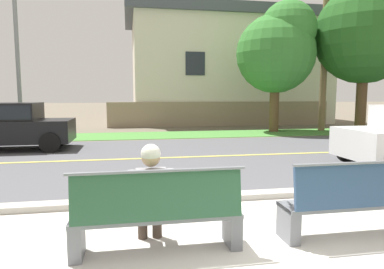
{
  "coord_description": "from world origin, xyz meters",
  "views": [
    {
      "loc": [
        -1.55,
        -3.23,
        1.79
      ],
      "look_at": [
        -0.29,
        3.59,
        1.0
      ],
      "focal_mm": 32.46,
      "sensor_mm": 36.0,
      "label": 1
    }
  ],
  "objects_px": {
    "car_black_near": "(3,124)",
    "shade_tree_centre": "(369,27)",
    "bench_left": "(158,215)",
    "seated_person_grey": "(151,192)",
    "bench_right": "(358,202)",
    "streetlamp": "(18,44)",
    "shade_tree_left": "(279,48)"
  },
  "relations": [
    {
      "from": "seated_person_grey",
      "to": "car_black_near",
      "type": "xyz_separation_m",
      "value": [
        -4.24,
        8.21,
        0.18
      ]
    },
    {
      "from": "streetlamp",
      "to": "shade_tree_centre",
      "type": "distance_m",
      "value": 15.54
    },
    {
      "from": "streetlamp",
      "to": "shade_tree_centre",
      "type": "xyz_separation_m",
      "value": [
        15.49,
        -0.22,
        1.19
      ]
    },
    {
      "from": "seated_person_grey",
      "to": "streetlamp",
      "type": "bearing_deg",
      "value": 111.72
    },
    {
      "from": "seated_person_grey",
      "to": "car_black_near",
      "type": "relative_size",
      "value": 0.29
    },
    {
      "from": "seated_person_grey",
      "to": "shade_tree_left",
      "type": "bearing_deg",
      "value": 59.94
    },
    {
      "from": "bench_left",
      "to": "bench_right",
      "type": "xyz_separation_m",
      "value": [
        2.49,
        0.0,
        0.0
      ]
    },
    {
      "from": "bench_left",
      "to": "bench_right",
      "type": "relative_size",
      "value": 1.0
    },
    {
      "from": "bench_right",
      "to": "streetlamp",
      "type": "xyz_separation_m",
      "value": [
        -7.04,
        11.42,
        3.34
      ]
    },
    {
      "from": "bench_right",
      "to": "car_black_near",
      "type": "height_order",
      "value": "car_black_near"
    },
    {
      "from": "bench_left",
      "to": "shade_tree_centre",
      "type": "height_order",
      "value": "shade_tree_centre"
    },
    {
      "from": "car_black_near",
      "to": "streetlamp",
      "type": "bearing_deg",
      "value": 94.51
    },
    {
      "from": "shade_tree_left",
      "to": "shade_tree_centre",
      "type": "xyz_separation_m",
      "value": [
        4.11,
        -0.88,
        0.97
      ]
    },
    {
      "from": "seated_person_grey",
      "to": "car_black_near",
      "type": "height_order",
      "value": "car_black_near"
    },
    {
      "from": "bench_left",
      "to": "shade_tree_left",
      "type": "bearing_deg",
      "value": 60.52
    },
    {
      "from": "seated_person_grey",
      "to": "streetlamp",
      "type": "xyz_separation_m",
      "value": [
        -4.48,
        11.25,
        3.12
      ]
    },
    {
      "from": "seated_person_grey",
      "to": "streetlamp",
      "type": "height_order",
      "value": "streetlamp"
    },
    {
      "from": "bench_left",
      "to": "seated_person_grey",
      "type": "distance_m",
      "value": 0.28
    },
    {
      "from": "car_black_near",
      "to": "shade_tree_centre",
      "type": "height_order",
      "value": "shade_tree_centre"
    },
    {
      "from": "shade_tree_centre",
      "to": "car_black_near",
      "type": "bearing_deg",
      "value": -169.51
    },
    {
      "from": "bench_left",
      "to": "seated_person_grey",
      "type": "height_order",
      "value": "seated_person_grey"
    },
    {
      "from": "seated_person_grey",
      "to": "shade_tree_centre",
      "type": "distance_m",
      "value": 16.17
    },
    {
      "from": "bench_left",
      "to": "shade_tree_left",
      "type": "distance_m",
      "value": 14.33
    },
    {
      "from": "seated_person_grey",
      "to": "shade_tree_left",
      "type": "xyz_separation_m",
      "value": [
        6.9,
        11.91,
        3.35
      ]
    },
    {
      "from": "bench_left",
      "to": "car_black_near",
      "type": "height_order",
      "value": "car_black_near"
    },
    {
      "from": "bench_right",
      "to": "seated_person_grey",
      "type": "bearing_deg",
      "value": 176.16
    },
    {
      "from": "shade_tree_centre",
      "to": "shade_tree_left",
      "type": "bearing_deg",
      "value": 167.87
    },
    {
      "from": "shade_tree_centre",
      "to": "bench_right",
      "type": "bearing_deg",
      "value": -127.03
    },
    {
      "from": "car_black_near",
      "to": "shade_tree_centre",
      "type": "relative_size",
      "value": 0.56
    },
    {
      "from": "streetlamp",
      "to": "shade_tree_centre",
      "type": "height_order",
      "value": "shade_tree_centre"
    },
    {
      "from": "shade_tree_left",
      "to": "shade_tree_centre",
      "type": "bearing_deg",
      "value": -12.13
    },
    {
      "from": "bench_left",
      "to": "car_black_near",
      "type": "distance_m",
      "value": 9.43
    }
  ]
}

